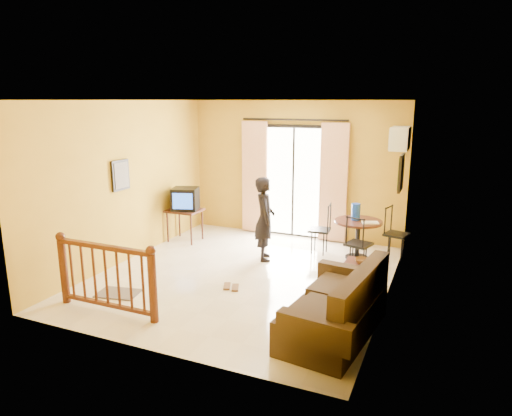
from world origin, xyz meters
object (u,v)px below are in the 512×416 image
at_px(television, 185,199).
at_px(coffee_table, 359,276).
at_px(dining_table, 358,229).
at_px(standing_person, 265,219).
at_px(sofa, 338,310).

distance_m(television, coffee_table, 3.97).
relative_size(television, dining_table, 0.71).
height_order(dining_table, standing_person, standing_person).
height_order(television, standing_person, standing_person).
height_order(dining_table, sofa, sofa).
xyz_separation_m(television, sofa, (3.73, -2.57, -0.55)).
relative_size(coffee_table, sofa, 0.48).
bearing_deg(sofa, dining_table, 103.93).
xyz_separation_m(television, dining_table, (3.39, 0.32, -0.32)).
xyz_separation_m(dining_table, coffee_table, (0.33, -1.56, -0.28)).
bearing_deg(sofa, coffee_table, 97.66).
bearing_deg(television, sofa, -52.22).
xyz_separation_m(dining_table, sofa, (0.33, -2.89, -0.23)).
bearing_deg(standing_person, sofa, -165.19).
xyz_separation_m(television, standing_person, (1.87, -0.38, -0.13)).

